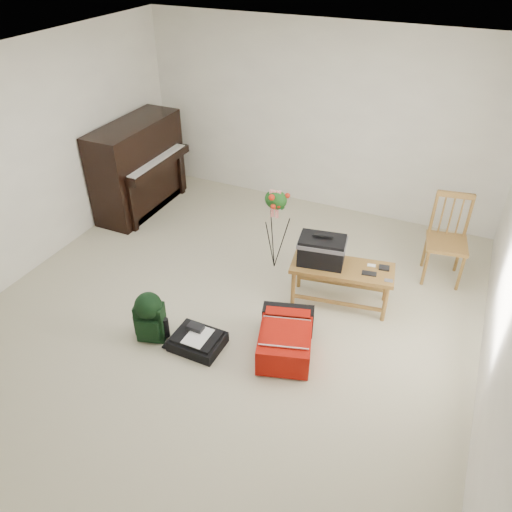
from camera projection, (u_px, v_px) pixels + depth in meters
The scene contains 11 objects.
floor at pixel (228, 314), 5.32m from camera, with size 5.00×5.50×0.01m, color #B9B295.
ceiling at pixel (218, 72), 3.91m from camera, with size 5.00×5.50×0.01m, color white.
wall_back at pixel (319, 119), 6.68m from camera, with size 5.00×0.04×2.50m, color silver.
wall_left at pixel (22, 165), 5.47m from camera, with size 0.04×5.50×2.50m, color silver.
piano at pixel (139, 168), 6.93m from camera, with size 0.71×1.50×1.25m.
bench at pixel (329, 254), 5.22m from camera, with size 1.12×0.60×0.82m.
dining_chair at pixel (448, 240), 5.60m from camera, with size 0.51×0.51×1.02m.
red_suitcase at pixel (288, 335), 4.81m from camera, with size 0.67×0.85×0.31m.
black_duffel at pixel (198, 340), 4.88m from camera, with size 0.49×0.40×0.21m.
green_backpack at pixel (149, 315), 4.85m from camera, with size 0.31×0.29×0.55m.
flower_stand at pixel (275, 230), 5.75m from camera, with size 0.39×0.39×1.05m.
Camera 1 is at (1.95, -3.55, 3.52)m, focal length 35.00 mm.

